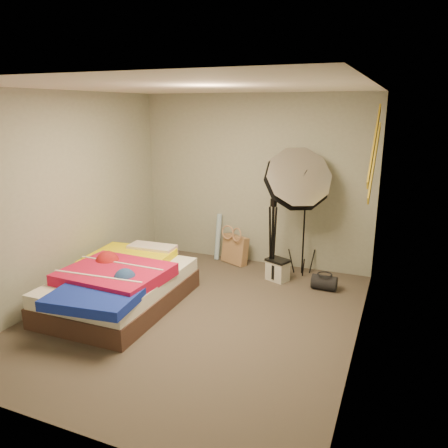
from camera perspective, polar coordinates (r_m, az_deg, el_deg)
The scene contains 15 objects.
floor at distance 5.10m, azimuth -3.71°, elevation -11.90°, with size 4.00×4.00×0.00m, color #4A4237.
ceiling at distance 4.55m, azimuth -4.27°, elevation 17.42°, with size 4.00×4.00×0.00m, color silver.
wall_back at distance 6.48m, azimuth 3.96°, elevation 5.64°, with size 3.50×3.50×0.00m, color gray.
wall_front at distance 3.09m, azimuth -20.81°, elevation -6.08°, with size 3.50×3.50×0.00m, color gray.
wall_left at distance 5.66m, azimuth -20.08°, elevation 3.35°, with size 4.00×4.00×0.00m, color gray.
wall_right at distance 4.21m, azimuth 17.89°, elevation -0.28°, with size 4.00×4.00×0.00m, color gray.
tote_bag at distance 6.63m, azimuth 1.45°, elevation -3.36°, with size 0.43×0.13×0.43m, color tan.
wrapping_roll at distance 6.79m, azimuth -0.77°, elevation -1.66°, with size 0.08×0.08×0.71m, color #558EB9.
camera_case at distance 6.05m, azimuth 7.01°, elevation -6.05°, with size 0.28×0.20×0.28m, color beige.
duffel_bag at distance 5.88m, azimuth 12.96°, elevation -7.46°, with size 0.19×0.19×0.32m, color black.
wall_stripe_upper at distance 4.69m, azimuth 19.02°, elevation 9.85°, with size 0.02×1.10×0.10m, color gold.
wall_stripe_lower at distance 4.95m, azimuth 19.04°, elevation 7.76°, with size 0.02×1.10×0.10m, color gold.
bed at distance 5.38m, azimuth -13.45°, elevation -7.74°, with size 1.34×1.99×0.53m.
photo_umbrella at distance 5.90m, azimuth 9.52°, elevation 5.61°, with size 0.93×0.99×1.90m.
camera_tripod at distance 5.91m, azimuth 6.37°, elevation -1.29°, with size 0.08×0.08×1.14m.
Camera 1 is at (2.04, -4.06, 2.32)m, focal length 35.00 mm.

